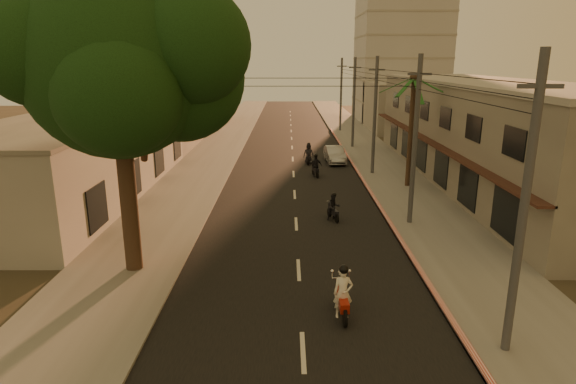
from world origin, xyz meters
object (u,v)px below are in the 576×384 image
(scooter_red, at_px, (343,294))
(scooter_mid_b, at_px, (316,166))
(broadleaf_tree, at_px, (128,65))
(scooter_mid_a, at_px, (334,207))
(scooter_far_a, at_px, (309,154))
(parked_car, at_px, (335,155))
(palm_tree, at_px, (414,84))

(scooter_red, height_order, scooter_mid_b, scooter_red)
(scooter_red, bearing_deg, broadleaf_tree, 152.02)
(scooter_red, bearing_deg, scooter_mid_a, 84.97)
(scooter_far_a, height_order, parked_car, scooter_far_a)
(palm_tree, relative_size, scooter_red, 4.09)
(scooter_red, relative_size, parked_car, 0.46)
(scooter_red, height_order, scooter_mid_a, scooter_red)
(scooter_red, bearing_deg, scooter_mid_b, 87.87)
(broadleaf_tree, relative_size, parked_car, 2.77)
(scooter_red, height_order, parked_car, scooter_red)
(scooter_mid_a, relative_size, scooter_far_a, 0.85)
(palm_tree, xyz_separation_m, scooter_far_a, (-6.65, 7.98, -6.31))
(scooter_red, xyz_separation_m, scooter_mid_b, (0.25, 21.09, -0.04))
(scooter_mid_b, xyz_separation_m, scooter_far_a, (-0.34, 4.76, 0.02))
(scooter_mid_b, xyz_separation_m, parked_car, (1.98, 5.32, -0.11))
(scooter_far_a, bearing_deg, scooter_mid_a, -81.81)
(scooter_red, distance_m, parked_car, 26.50)
(broadleaf_tree, relative_size, scooter_far_a, 6.40)
(scooter_mid_a, xyz_separation_m, parked_car, (1.57, 15.84, -0.03))
(scooter_far_a, bearing_deg, scooter_red, -84.42)
(scooter_mid_a, distance_m, scooter_far_a, 15.31)
(parked_car, bearing_deg, scooter_mid_b, -113.89)
(scooter_mid_b, bearing_deg, broadleaf_tree, -127.01)
(palm_tree, bearing_deg, scooter_red, -110.16)
(palm_tree, bearing_deg, broadleaf_tree, -136.52)
(palm_tree, xyz_separation_m, scooter_red, (-6.56, -17.87, -6.29))
(broadleaf_tree, bearing_deg, palm_tree, 43.48)
(broadleaf_tree, relative_size, scooter_mid_a, 7.49)
(scooter_mid_b, distance_m, parked_car, 5.68)
(palm_tree, distance_m, scooter_far_a, 12.16)
(palm_tree, bearing_deg, scooter_far_a, 129.82)
(broadleaf_tree, height_order, palm_tree, broadleaf_tree)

